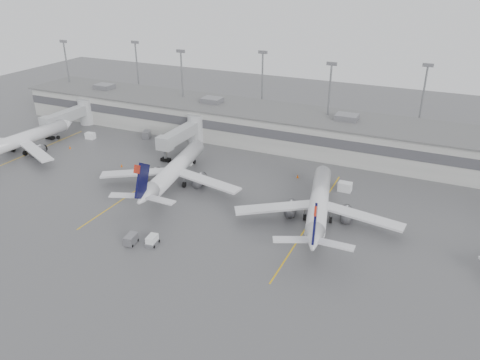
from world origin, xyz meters
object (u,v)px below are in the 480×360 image
at_px(jet_mid_left, 174,170).
at_px(baggage_tug, 152,241).
at_px(jet_mid_right, 319,203).
at_px(jet_far_left, 19,140).

xyz_separation_m(jet_mid_left, baggage_tug, (8.66, -20.51, -2.71)).
bearing_deg(jet_mid_left, jet_mid_right, -12.65).
bearing_deg(jet_mid_right, jet_far_left, 166.30).
xyz_separation_m(jet_far_left, jet_mid_left, (42.54, 0.27, 0.11)).
relative_size(jet_far_left, baggage_tug, 12.02).
bearing_deg(baggage_tug, jet_mid_right, 33.19).
bearing_deg(jet_far_left, jet_mid_right, 3.57).
xyz_separation_m(jet_mid_left, jet_mid_right, (30.38, -1.66, -0.07)).
bearing_deg(jet_far_left, baggage_tug, -16.90).
relative_size(jet_far_left, jet_mid_left, 0.97).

